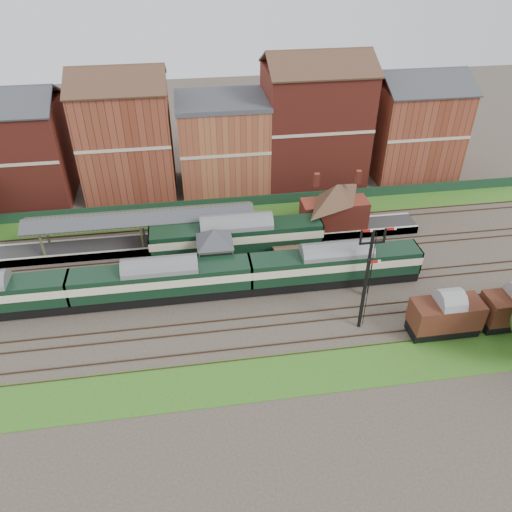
{
  "coord_description": "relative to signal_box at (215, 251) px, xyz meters",
  "views": [
    {
      "loc": [
        -5.17,
        -40.75,
        33.65
      ],
      "look_at": [
        1.24,
        2.0,
        3.0
      ],
      "focal_mm": 35.0,
      "sensor_mm": 36.0,
      "label": 1
    }
  ],
  "objects": [
    {
      "name": "dmu_train",
      "position": [
        -5.73,
        -3.25,
        -0.75
      ],
      "size": [
        54.44,
        2.86,
        4.18
      ],
      "color": "black",
      "rests_on": "ground"
    },
    {
      "name": "brick_hut",
      "position": [
        8.0,
        0.0,
        -2.0
      ],
      "size": [
        3.2,
        2.64,
        2.94
      ],
      "color": "brown",
      "rests_on": "ground"
    },
    {
      "name": "station_building",
      "position": [
        15.0,
        6.5,
        0.76
      ],
      "size": [
        8.1,
        8.1,
        5.9
      ],
      "color": "maroon",
      "rests_on": "platform"
    },
    {
      "name": "canopy",
      "position": [
        -8.0,
        6.5,
        1.39
      ],
      "size": [
        26.0,
        3.89,
        4.08
      ],
      "color": "#424B2E",
      "rests_on": "platform"
    },
    {
      "name": "town_backdrop",
      "position": [
        2.82,
        21.75,
        3.81
      ],
      "size": [
        69.0,
        10.0,
        16.0
      ],
      "color": "maroon",
      "rests_on": "ground"
    },
    {
      "name": "grass_front",
      "position": [
        3.0,
        -15.25,
        -3.16
      ],
      "size": [
        90.0,
        5.0,
        0.06
      ],
      "primitive_type": "cube",
      "color": "#2D6619",
      "rests_on": "ground"
    },
    {
      "name": "fence",
      "position": [
        3.0,
        14.75,
        -2.44
      ],
      "size": [
        90.0,
        0.12,
        1.5
      ],
      "primitive_type": "cube",
      "color": "#193823",
      "rests_on": "ground"
    },
    {
      "name": "grass_back",
      "position": [
        3.0,
        12.75,
        -3.16
      ],
      "size": [
        90.0,
        4.5,
        0.06
      ],
      "primitive_type": "cube",
      "color": "#2D6619",
      "rests_on": "ground"
    },
    {
      "name": "ground",
      "position": [
        3.0,
        -3.25,
        -3.19
      ],
      "size": [
        160.0,
        160.0,
        0.0
      ],
      "primitive_type": "plane",
      "color": "#473D33",
      "rests_on": "ground"
    },
    {
      "name": "semaphore_bracket",
      "position": [
        15.04,
        -5.75,
        1.44
      ],
      "size": [
        3.6,
        0.25,
        8.18
      ],
      "color": "black",
      "rests_on": "ground"
    },
    {
      "name": "goods_van_a",
      "position": [
        20.51,
        -12.25,
        -0.97
      ],
      "size": [
        6.46,
        2.8,
        3.92
      ],
      "color": "black",
      "rests_on": "ground"
    },
    {
      "name": "signal_box",
      "position": [
        0.0,
        0.0,
        0.0
      ],
      "size": [
        5.4,
        5.4,
        6.0
      ],
      "color": "#657251",
      "rests_on": "ground"
    },
    {
      "name": "platform_railcar",
      "position": [
        2.69,
        3.25,
        -0.57
      ],
      "size": [
        19.55,
        3.08,
        4.5
      ],
      "color": "black",
      "rests_on": "ground"
    },
    {
      "name": "semaphore_siding",
      "position": [
        13.02,
        -10.25,
        0.96
      ],
      "size": [
        1.23,
        0.25,
        8.0
      ],
      "color": "black",
      "rests_on": "ground"
    },
    {
      "name": "platform",
      "position": [
        -2.0,
        6.5,
        -2.69
      ],
      "size": [
        55.0,
        3.4,
        1.0
      ],
      "primitive_type": "cube",
      "color": "#2D2D2D",
      "rests_on": "ground"
    }
  ]
}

